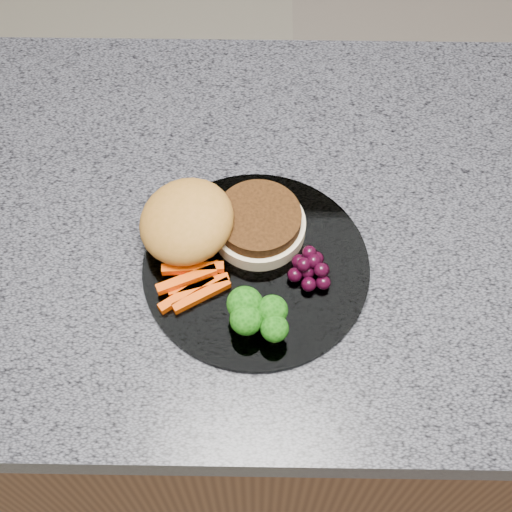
{
  "coord_description": "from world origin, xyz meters",
  "views": [
    {
      "loc": [
        -0.09,
        -0.48,
        1.61
      ],
      "look_at": [
        -0.1,
        -0.07,
        0.93
      ],
      "focal_mm": 50.0,
      "sensor_mm": 36.0,
      "label": 1
    }
  ],
  "objects": [
    {
      "name": "broccoli",
      "position": [
        -0.1,
        -0.15,
        0.93
      ],
      "size": [
        0.07,
        0.06,
        0.05
      ],
      "rotation": [
        0.0,
        0.0,
        -0.42
      ],
      "color": "#588530",
      "rests_on": "plate"
    },
    {
      "name": "burger",
      "position": [
        -0.15,
        -0.04,
        0.93
      ],
      "size": [
        0.22,
        0.15,
        0.06
      ],
      "rotation": [
        0.0,
        0.0,
        0.36
      ],
      "color": "beige",
      "rests_on": "plate"
    },
    {
      "name": "plate",
      "position": [
        -0.1,
        -0.07,
        0.9
      ],
      "size": [
        0.26,
        0.26,
        0.01
      ],
      "primitive_type": "cylinder",
      "color": "white",
      "rests_on": "countertop"
    },
    {
      "name": "island_cabinet",
      "position": [
        0.0,
        0.0,
        0.43
      ],
      "size": [
        1.2,
        0.6,
        0.86
      ],
      "primitive_type": "cube",
      "color": "brown",
      "rests_on": "ground"
    },
    {
      "name": "countertop",
      "position": [
        0.0,
        0.0,
        0.88
      ],
      "size": [
        1.2,
        0.6,
        0.04
      ],
      "primitive_type": "cube",
      "color": "#51525C",
      "rests_on": "island_cabinet"
    },
    {
      "name": "grape_bunch",
      "position": [
        -0.04,
        -0.08,
        0.92
      ],
      "size": [
        0.05,
        0.05,
        0.03
      ],
      "rotation": [
        0.0,
        0.0,
        -0.07
      ],
      "color": "black",
      "rests_on": "plate"
    },
    {
      "name": "carrot_sticks",
      "position": [
        -0.17,
        -0.1,
        0.91
      ],
      "size": [
        0.08,
        0.07,
        0.02
      ],
      "rotation": [
        0.0,
        0.0,
        0.15
      ],
      "color": "#E64703",
      "rests_on": "plate"
    }
  ]
}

